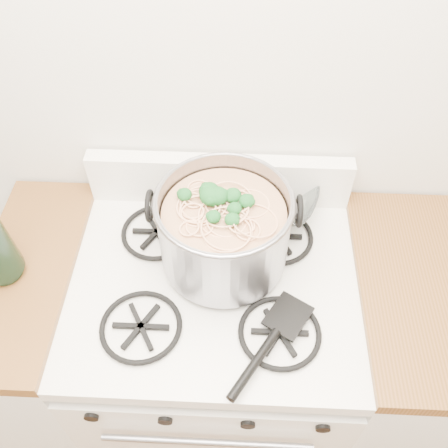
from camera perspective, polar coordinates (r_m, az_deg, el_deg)
gas_range at (r=1.73m, az=-0.94°, el=-15.12°), size 0.76×0.66×0.92m
counter_left at (r=1.80m, az=-17.62°, el=-13.32°), size 0.25×0.65×0.92m
stock_pot at (r=1.26m, az=-0.00°, el=-0.74°), size 0.37×0.34×0.23m
spatula at (r=1.25m, az=7.36°, el=-10.21°), size 0.41×0.42×0.02m
glass_bowl at (r=1.47m, az=5.17°, el=2.89°), size 0.14×0.14×0.03m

